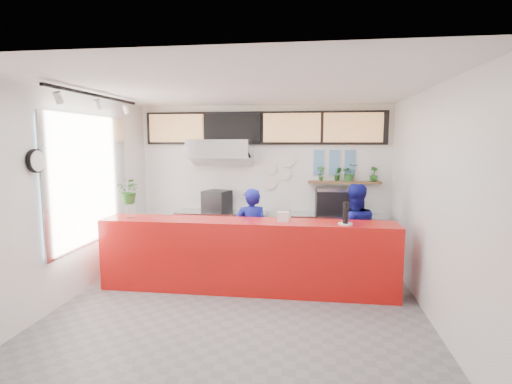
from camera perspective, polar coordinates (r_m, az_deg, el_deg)
The scene contains 46 objects.
floor at distance 6.00m, azimuth -1.92°, elevation -15.20°, with size 5.00×5.00×0.00m, color slate.
ceiling at distance 5.59m, azimuth -2.06°, elevation 14.52°, with size 5.00×5.00×0.00m, color silver.
wall_back at distance 8.06m, azimuth 1.04°, elevation 1.63°, with size 5.00×5.00×0.00m, color white.
wall_left at distance 6.51m, azimuth -24.22°, elevation -0.38°, with size 5.00×5.00×0.00m, color white.
wall_right at distance 5.74m, azimuth 23.45°, elevation -1.30°, with size 5.00×5.00×0.00m, color white.
service_counter at distance 6.19m, azimuth -1.31°, elevation -9.09°, with size 4.50×0.60×1.10m, color red.
cream_band at distance 8.02m, azimuth 1.05°, elevation 9.47°, with size 5.00×0.02×0.80m, color beige.
prep_bench at distance 8.08m, azimuth -4.91°, elevation -5.94°, with size 1.80×0.60×0.90m, color #B2B5BA.
panini_oven at distance 7.97m, azimuth -5.60°, elevation -1.31°, with size 0.46×0.46×0.42m, color black.
extraction_hood at distance 7.81m, azimuth -5.12°, elevation 6.20°, with size 1.20×0.70×0.35m, color #B2B5BA.
hood_lip at distance 7.82m, azimuth -5.11°, elevation 4.73°, with size 1.20×0.70×0.08m, color #B2B5BA.
right_bench at distance 7.90m, azimuth 11.69°, elevation -6.37°, with size 1.80×0.60×0.90m, color #B2B5BA.
espresso_machine at distance 7.77m, azimuth 11.15°, elevation -1.48°, with size 0.71×0.51×0.46m, color black.
espresso_tray at distance 7.73m, azimuth 11.20°, elevation 0.36°, with size 0.68×0.47×0.06m, color #A5A7AC.
herb_shelf at distance 7.93m, azimuth 12.51°, elevation 1.36°, with size 1.40×0.18×0.04m, color brown.
menu_board_far_left at distance 8.30m, azimuth -11.28°, elevation 8.91°, with size 1.10×0.10×0.55m, color tan.
menu_board_mid_left at distance 8.00m, azimuth -3.30°, elevation 9.11°, with size 1.10×0.10×0.55m, color black.
menu_board_mid_right at distance 7.86m, azimuth 5.14°, elevation 9.12°, with size 1.10×0.10×0.55m, color tan.
menu_board_far_right at distance 7.89m, azimuth 13.69°, elevation 8.94°, with size 1.10×0.10×0.55m, color tan.
soffit at distance 7.98m, azimuth 1.02°, elevation 9.12°, with size 4.80×0.04×0.65m, color black.
window_pane at distance 6.73m, azimuth -22.75°, elevation 1.64°, with size 0.04×2.20×1.90m, color silver.
window_frame at distance 6.72m, azimuth -22.60°, elevation 1.64°, with size 0.03×2.30×2.00m, color #B2B5BA.
wall_clock_rim at distance 5.70m, azimuth -28.96°, elevation 3.90°, with size 0.30×0.30×0.05m, color black.
wall_clock_face at distance 5.68m, azimuth -28.71°, elevation 3.91°, with size 0.26×0.26×0.02m, color white.
track_rail at distance 6.29m, azimuth -21.76°, elevation 12.66°, with size 0.05×2.40×0.04m, color black.
dec_plate_a at distance 7.99m, azimuth 2.09°, elevation 3.38°, with size 0.24×0.24×0.03m, color silver.
dec_plate_b at distance 7.98m, azimuth 4.23°, elevation 2.63°, with size 0.24×0.24×0.03m, color silver.
dec_plate_c at distance 8.02m, azimuth 2.08°, elevation 1.24°, with size 0.24×0.24×0.03m, color silver.
dec_plate_d at distance 7.96m, azimuth 4.61°, elevation 4.42°, with size 0.24×0.24×0.03m, color silver.
photo_frame_a at distance 7.95m, azimuth 8.96°, elevation 5.07°, with size 0.20×0.02×0.25m, color #598CBF.
photo_frame_b at distance 7.96m, azimuth 11.13°, elevation 5.03°, with size 0.20×0.02×0.25m, color #598CBF.
photo_frame_c at distance 7.99m, azimuth 13.28°, elevation 4.98°, with size 0.20×0.02×0.25m, color #598CBF.
photo_frame_d at distance 7.96m, azimuth 8.92°, elevation 3.28°, with size 0.20×0.02×0.25m, color #598CBF.
photo_frame_e at distance 7.98m, azimuth 11.08°, elevation 3.24°, with size 0.20×0.02×0.25m, color #598CBF.
photo_frame_f at distance 8.00m, azimuth 13.23°, elevation 3.19°, with size 0.20×0.02×0.25m, color #598CBF.
staff_center at distance 6.70m, azimuth -0.71°, elevation -5.93°, with size 0.56×0.37×1.53m, color navy.
staff_right at distance 6.71m, azimuth 13.75°, elevation -5.74°, with size 0.79×0.61×1.62m, color navy.
herb_a at distance 7.89m, azimuth 9.24°, elevation 2.67°, with size 0.16×0.11×0.30m, color #275E21.
herb_b at distance 7.91m, azimuth 11.60°, elevation 2.50°, with size 0.15×0.12×0.27m, color #275E21.
herb_c at distance 7.92m, azimuth 13.22°, elevation 2.70°, with size 0.30×0.26×0.34m, color #275E21.
herb_d at distance 7.98m, azimuth 16.48°, elevation 2.46°, with size 0.16×0.14×0.29m, color #275E21.
glass_vase at distance 6.59m, azimuth -17.50°, elevation -2.66°, with size 0.16×0.16×0.19m, color silver.
basil_vase at distance 6.54m, azimuth -17.61°, elevation 0.15°, with size 0.36×0.32×0.40m, color #275E21.
napkin_holder at distance 5.96m, azimuth 3.89°, elevation -3.58°, with size 0.17×0.11×0.15m, color silver.
white_plate at distance 5.92m, azimuth 12.64°, elevation -4.47°, with size 0.21×0.21×0.02m, color silver.
pepper_mill at distance 5.89m, azimuth 12.69°, elevation -2.92°, with size 0.08×0.08×0.31m, color black.
Camera 1 is at (0.95, -5.46, 2.30)m, focal length 28.00 mm.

